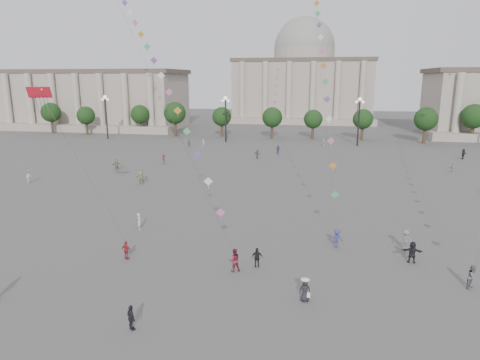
# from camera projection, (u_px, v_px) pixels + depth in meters

# --- Properties ---
(ground) EXTENTS (360.00, 360.00, 0.00)m
(ground) POSITION_uv_depth(u_px,v_px,m) (219.00, 285.00, 31.01)
(ground) COLOR #504E4C
(ground) RESTS_ON ground
(hall_west) EXTENTS (84.00, 26.22, 17.20)m
(hall_west) POSITION_uv_depth(u_px,v_px,m) (53.00, 99.00, 132.34)
(hall_west) COLOR #A09486
(hall_west) RESTS_ON ground
(hall_central) EXTENTS (48.30, 34.30, 35.50)m
(hall_central) POSITION_uv_depth(u_px,v_px,m) (303.00, 80.00, 151.27)
(hall_central) COLOR #A09486
(hall_central) RESTS_ON ground
(tree_row) EXTENTS (137.12, 5.12, 8.00)m
(tree_row) POSITION_uv_depth(u_px,v_px,m) (293.00, 117.00, 104.34)
(tree_row) COLOR #37281B
(tree_row) RESTS_ON ground
(lamp_post_far_west) EXTENTS (2.00, 0.90, 10.65)m
(lamp_post_far_west) POSITION_uv_depth(u_px,v_px,m) (106.00, 109.00, 104.34)
(lamp_post_far_west) COLOR #262628
(lamp_post_far_west) RESTS_ON ground
(lamp_post_mid_west) EXTENTS (2.00, 0.90, 10.65)m
(lamp_post_mid_west) POSITION_uv_depth(u_px,v_px,m) (226.00, 111.00, 98.94)
(lamp_post_mid_west) COLOR #262628
(lamp_post_mid_west) RESTS_ON ground
(lamp_post_mid_east) EXTENTS (2.00, 0.90, 10.65)m
(lamp_post_mid_east) POSITION_uv_depth(u_px,v_px,m) (359.00, 112.00, 93.54)
(lamp_post_mid_east) COLOR #262628
(lamp_post_mid_east) RESTS_ON ground
(person_crowd_0) EXTENTS (1.15, 0.59, 1.89)m
(person_crowd_0) POSITION_uv_depth(u_px,v_px,m) (278.00, 150.00, 84.16)
(person_crowd_0) COLOR #374F7D
(person_crowd_0) RESTS_ON ground
(person_crowd_1) EXTENTS (1.15, 1.15, 1.88)m
(person_crowd_1) POSITION_uv_depth(u_px,v_px,m) (29.00, 176.00, 61.12)
(person_crowd_1) COLOR silver
(person_crowd_1) RESTS_ON ground
(person_crowd_3) EXTENTS (1.69, 0.62, 1.79)m
(person_crowd_3) POSITION_uv_depth(u_px,v_px,m) (412.00, 252.00, 34.54)
(person_crowd_3) COLOR black
(person_crowd_3) RESTS_ON ground
(person_crowd_4) EXTENTS (1.23, 1.54, 1.64)m
(person_crowd_4) POSITION_uv_depth(u_px,v_px,m) (324.00, 142.00, 94.46)
(person_crowd_4) COLOR silver
(person_crowd_4) RESTS_ON ground
(person_crowd_6) EXTENTS (1.42, 1.19, 1.90)m
(person_crowd_6) POSITION_uv_depth(u_px,v_px,m) (405.00, 240.00, 36.99)
(person_crowd_6) COLOR slate
(person_crowd_6) RESTS_ON ground
(person_crowd_7) EXTENTS (1.32, 1.25, 1.49)m
(person_crowd_7) POSITION_uv_depth(u_px,v_px,m) (453.00, 169.00, 67.45)
(person_crowd_7) COLOR #B6B6B2
(person_crowd_7) RESTS_ON ground
(person_crowd_9) EXTENTS (1.54, 1.70, 1.89)m
(person_crowd_9) POSITION_uv_depth(u_px,v_px,m) (463.00, 154.00, 79.23)
(person_crowd_9) COLOR black
(person_crowd_9) RESTS_ON ground
(person_crowd_10) EXTENTS (0.58, 0.71, 1.69)m
(person_crowd_10) POSITION_uv_depth(u_px,v_px,m) (204.00, 143.00, 93.00)
(person_crowd_10) COLOR silver
(person_crowd_10) RESTS_ON ground
(person_crowd_12) EXTENTS (1.72, 1.44, 1.85)m
(person_crowd_12) POSITION_uv_depth(u_px,v_px,m) (257.00, 154.00, 79.37)
(person_crowd_12) COLOR slate
(person_crowd_12) RESTS_ON ground
(person_crowd_13) EXTENTS (0.56, 0.69, 1.64)m
(person_crowd_13) POSITION_uv_depth(u_px,v_px,m) (139.00, 221.00, 42.26)
(person_crowd_13) COLOR silver
(person_crowd_13) RESTS_ON ground
(person_crowd_16) EXTENTS (1.13, 0.70, 1.80)m
(person_crowd_16) POSITION_uv_depth(u_px,v_px,m) (189.00, 143.00, 92.78)
(person_crowd_16) COLOR slate
(person_crowd_16) RESTS_ON ground
(person_crowd_17) EXTENTS (0.88, 1.24, 1.73)m
(person_crowd_17) POSITION_uv_depth(u_px,v_px,m) (164.00, 159.00, 74.69)
(person_crowd_17) COLOR maroon
(person_crowd_17) RESTS_ON ground
(person_crowd_19) EXTENTS (1.64, 1.39, 1.78)m
(person_crowd_19) POSITION_uv_depth(u_px,v_px,m) (117.00, 165.00, 69.64)
(person_crowd_19) COLOR #7B7055
(person_crowd_19) RESTS_ON ground
(person_crowd_21) EXTENTS (1.89, 0.95, 1.95)m
(person_crowd_21) POSITION_uv_depth(u_px,v_px,m) (141.00, 177.00, 60.51)
(person_crowd_21) COLOR tan
(person_crowd_21) RESTS_ON ground
(tourist_0) EXTENTS (0.99, 0.61, 1.57)m
(tourist_0) POSITION_uv_depth(u_px,v_px,m) (126.00, 250.00, 35.22)
(tourist_0) COLOR #9E2B2D
(tourist_0) RESTS_ON ground
(tourist_1) EXTENTS (0.96, 0.92, 1.60)m
(tourist_1) POSITION_uv_depth(u_px,v_px,m) (131.00, 318.00, 25.25)
(tourist_1) COLOR black
(tourist_1) RESTS_ON ground
(tourist_4) EXTENTS (0.98, 0.50, 1.60)m
(tourist_4) POSITION_uv_depth(u_px,v_px,m) (257.00, 258.00, 33.75)
(tourist_4) COLOR black
(tourist_4) RESTS_ON ground
(kite_flyer_0) EXTENTS (1.11, 1.01, 1.86)m
(kite_flyer_0) POSITION_uv_depth(u_px,v_px,m) (234.00, 260.00, 32.99)
(kite_flyer_0) COLOR maroon
(kite_flyer_0) RESTS_ON ground
(kite_flyer_1) EXTENTS (1.29, 1.05, 1.73)m
(kite_flyer_1) POSITION_uv_depth(u_px,v_px,m) (337.00, 239.00, 37.53)
(kite_flyer_1) COLOR navy
(kite_flyer_1) RESTS_ON ground
(kite_flyer_2) EXTENTS (1.05, 1.07, 1.74)m
(kite_flyer_2) POSITION_uv_depth(u_px,v_px,m) (472.00, 277.00, 30.30)
(kite_flyer_2) COLOR slate
(kite_flyer_2) RESTS_ON ground
(hat_person) EXTENTS (0.83, 0.61, 1.69)m
(hat_person) POSITION_uv_depth(u_px,v_px,m) (305.00, 290.00, 28.53)
(hat_person) COLOR black
(hat_person) RESTS_ON ground
(dragon_kite) EXTENTS (6.39, 3.34, 16.72)m
(dragon_kite) POSITION_uv_depth(u_px,v_px,m) (41.00, 101.00, 39.75)
(dragon_kite) COLOR red
(dragon_kite) RESTS_ON ground
(kite_train_west) EXTENTS (36.82, 46.95, 73.06)m
(kite_train_west) POSITION_uv_depth(u_px,v_px,m) (125.00, 8.00, 55.40)
(kite_train_west) COLOR #3F3F3F
(kite_train_west) RESTS_ON ground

